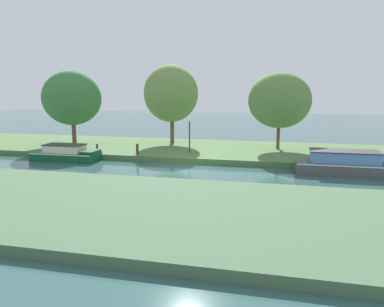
# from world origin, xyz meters

# --- Properties ---
(ground_plane) EXTENTS (120.00, 120.00, 0.00)m
(ground_plane) POSITION_xyz_m (0.00, 0.00, 0.00)
(ground_plane) COLOR #305452
(riverbank_far) EXTENTS (72.00, 10.00, 0.40)m
(riverbank_far) POSITION_xyz_m (0.00, 7.00, 0.20)
(riverbank_far) COLOR #4B6F3E
(riverbank_far) RESTS_ON ground_plane
(riverbank_near) EXTENTS (72.00, 10.00, 0.40)m
(riverbank_near) POSITION_xyz_m (0.00, -9.00, 0.20)
(riverbank_near) COLOR #486848
(riverbank_near) RESTS_ON ground_plane
(forest_barge) EXTENTS (5.03, 1.89, 1.20)m
(forest_barge) POSITION_xyz_m (-9.41, 1.20, 0.50)
(forest_barge) COLOR #11502F
(forest_barge) RESTS_ON ground_plane
(slate_narrowboat) EXTENTS (5.66, 2.34, 1.48)m
(slate_narrowboat) POSITION_xyz_m (10.02, 1.20, 0.64)
(slate_narrowboat) COLOR #4A4B51
(slate_narrowboat) RESTS_ON ground_plane
(willow_tree_left) EXTENTS (5.57, 3.38, 6.43)m
(willow_tree_left) POSITION_xyz_m (-11.89, 6.42, 4.45)
(willow_tree_left) COLOR brown
(willow_tree_left) RESTS_ON riverbank_far
(willow_tree_centre) EXTENTS (4.90, 4.29, 6.99)m
(willow_tree_centre) POSITION_xyz_m (-3.59, 9.14, 4.84)
(willow_tree_centre) COLOR brown
(willow_tree_centre) RESTS_ON riverbank_far
(willow_tree_right) EXTENTS (5.03, 3.81, 6.18)m
(willow_tree_right) POSITION_xyz_m (5.92, 7.85, 4.34)
(willow_tree_right) COLOR brown
(willow_tree_right) RESTS_ON riverbank_far
(lamp_post) EXTENTS (0.24, 0.24, 2.63)m
(lamp_post) POSITION_xyz_m (-0.67, 4.18, 2.08)
(lamp_post) COLOR #333338
(lamp_post) RESTS_ON riverbank_far
(mooring_post_near) EXTENTS (0.20, 0.20, 0.80)m
(mooring_post_near) POSITION_xyz_m (-4.35, 2.69, 0.80)
(mooring_post_near) COLOR #522E23
(mooring_post_near) RESTS_ON riverbank_far
(mooring_post_far) EXTENTS (0.17, 0.17, 0.68)m
(mooring_post_far) POSITION_xyz_m (-7.65, 2.69, 0.74)
(mooring_post_far) COLOR #483A2F
(mooring_post_far) RESTS_ON riverbank_far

